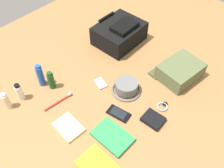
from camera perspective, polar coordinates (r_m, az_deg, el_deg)
ground_plane at (r=1.49m, az=0.00°, el=-1.31°), size 2.64×2.02×0.02m
backpack at (r=1.75m, az=1.68°, el=11.45°), size 0.32×0.26×0.16m
toiletry_pouch at (r=1.57m, az=15.06°, el=2.88°), size 0.27×0.26×0.10m
bucket_hat at (r=1.45m, az=3.29°, el=-0.75°), size 0.17×0.17×0.07m
lotion_bottle at (r=1.48m, az=-22.80°, el=-3.56°), size 0.04×0.04×0.11m
toothpaste_tube at (r=1.49m, az=-20.22°, el=-1.73°), size 0.04×0.04×0.12m
deodorant_spray at (r=1.51m, az=-15.91°, el=1.87°), size 0.04×0.04×0.15m
shampoo_bottle at (r=1.49m, az=-13.63°, el=0.82°), size 0.04×0.04×0.12m
paperback_novel at (r=1.23m, az=-3.18°, el=-18.17°), size 0.13×0.18×0.02m
travel_guidebook at (r=1.29m, az=0.07°, el=-11.79°), size 0.13×0.20×0.02m
cell_phone at (r=1.37m, az=1.49°, el=-6.69°), size 0.08×0.13×0.01m
media_player at (r=1.51m, az=-2.61°, el=0.15°), size 0.07×0.10×0.01m
wristwatch at (r=1.43m, az=11.41°, el=-4.97°), size 0.07×0.06×0.01m
toothbrush at (r=1.45m, az=-11.67°, el=-3.76°), size 0.18×0.03×0.02m
wallet at (r=1.36m, az=9.30°, el=-7.91°), size 0.10×0.11×0.02m
notepad at (r=1.34m, az=-9.84°, el=-9.61°), size 0.12×0.16×0.02m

